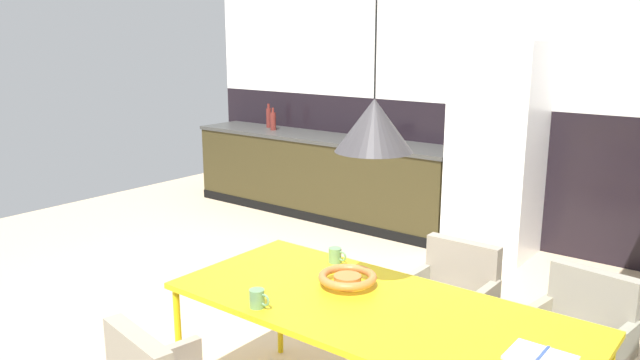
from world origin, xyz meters
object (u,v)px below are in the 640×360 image
dining_table (374,313)px  fruit_bowl (347,278)px  armchair_near_window (581,328)px  refrigerator_column (496,150)px  mug_tall_blue (336,255)px  mug_wide_latte (258,299)px  bottle_oil_tall (273,121)px  bottle_vinegar_dark (269,117)px  armchair_by_stool (452,290)px  cooking_pot (367,137)px  open_book (541,358)px  pendant_lamp_over_table_near (374,125)px

dining_table → fruit_bowl: (-0.23, 0.10, 0.08)m
dining_table → armchair_near_window: 1.13m
dining_table → armchair_near_window: bearing=49.8°
refrigerator_column → mug_tall_blue: refrigerator_column is taller
fruit_bowl → mug_wide_latte: (-0.19, -0.46, -0.00)m
mug_tall_blue → bottle_oil_tall: bottle_oil_tall is taller
refrigerator_column → fruit_bowl: refrigerator_column is taller
fruit_bowl → bottle_vinegar_dark: (-3.35, 3.06, 0.24)m
dining_table → mug_wide_latte: bearing=-139.3°
armchair_by_stool → cooking_pot: (-1.99, 2.06, 0.46)m
armchair_by_stool → cooking_pot: 2.90m
armchair_near_window → mug_tall_blue: size_ratio=6.93×
armchair_near_window → open_book: 0.90m
dining_table → fruit_bowl: bearing=155.8°
dining_table → pendant_lamp_over_table_near: (0.00, -0.03, 0.90)m
dining_table → fruit_bowl: fruit_bowl is taller
dining_table → mug_wide_latte: size_ratio=17.33×
armchair_near_window → mug_wide_latte: (-1.13, -1.21, 0.28)m
bottle_oil_tall → fruit_bowl: bearing=-42.8°
mug_wide_latte → dining_table: bearing=40.7°
open_book → cooking_pot: bearing=133.4°
dining_table → armchair_by_stool: 0.91m
refrigerator_column → dining_table: (0.67, -3.04, -0.27)m
fruit_bowl → bottle_vinegar_dark: bearing=137.6°
armchair_by_stool → pendant_lamp_over_table_near: 1.42m
cooking_pot → fruit_bowl: bearing=-57.9°
cooking_pot → pendant_lamp_over_table_near: bearing=-55.9°
armchair_near_window → open_book: (0.07, -0.87, 0.24)m
fruit_bowl → pendant_lamp_over_table_near: (0.23, -0.14, 0.81)m
mug_tall_blue → mug_wide_latte: mug_wide_latte is taller
dining_table → cooking_pot: size_ratio=9.71×
armchair_by_stool → fruit_bowl: fruit_bowl is taller
refrigerator_column → mug_tall_blue: size_ratio=17.05×
bottle_vinegar_dark → fruit_bowl: bearing=-42.4°
dining_table → armchair_by_stool: (-0.02, 0.89, -0.19)m
dining_table → bottle_oil_tall: size_ratio=7.58×
bottle_oil_tall → armchair_near_window: bearing=-28.0°
cooking_pot → bottle_vinegar_dark: bottle_vinegar_dark is taller
mug_wide_latte → bottle_oil_tall: 4.52m
armchair_by_stool → dining_table: bearing=91.7°
refrigerator_column → fruit_bowl: (0.45, -2.94, -0.19)m
refrigerator_column → armchair_near_window: bearing=-57.6°
dining_table → fruit_bowl: 0.27m
refrigerator_column → bottle_oil_tall: refrigerator_column is taller
open_book → cooking_pot: cooking_pot is taller
bottle_oil_tall → armchair_by_stool: bearing=-32.5°
open_book → pendant_lamp_over_table_near: pendant_lamp_over_table_near is taller
armchair_by_stool → armchair_near_window: bearing=177.6°
armchair_near_window → pendant_lamp_over_table_near: bearing=59.1°
dining_table → open_book: 0.79m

